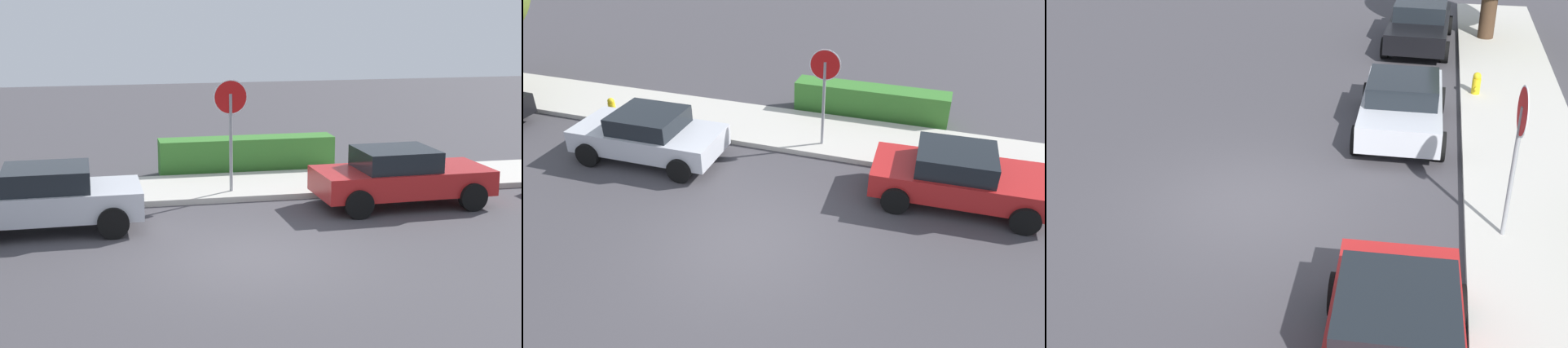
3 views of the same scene
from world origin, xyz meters
The scene contains 6 objects.
ground_plane centered at (0.00, 0.00, 0.00)m, with size 60.00×60.00×0.00m, color #423F44.
sidewalk_curb centered at (0.00, 5.28, 0.07)m, with size 32.00×2.61×0.14m, color beige.
stop_sign centered at (0.44, 4.60, 1.96)m, with size 0.83×0.08×2.83m.
parked_car_red centered at (4.11, 2.99, 0.69)m, with size 4.07×2.06×1.34m.
parked_car_silver centered at (-3.79, 2.57, 0.69)m, with size 3.96×2.06×1.34m.
front_yard_hedge centered at (1.31, 7.19, 0.48)m, with size 4.79×0.82×0.97m.
Camera 1 is at (-2.70, -13.89, 4.77)m, focal length 55.00 mm.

